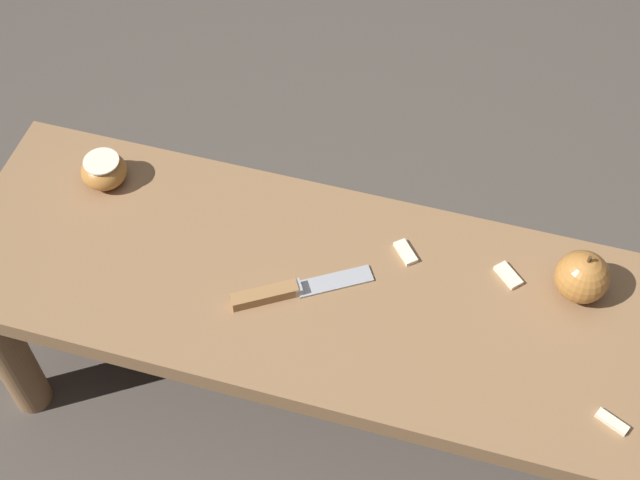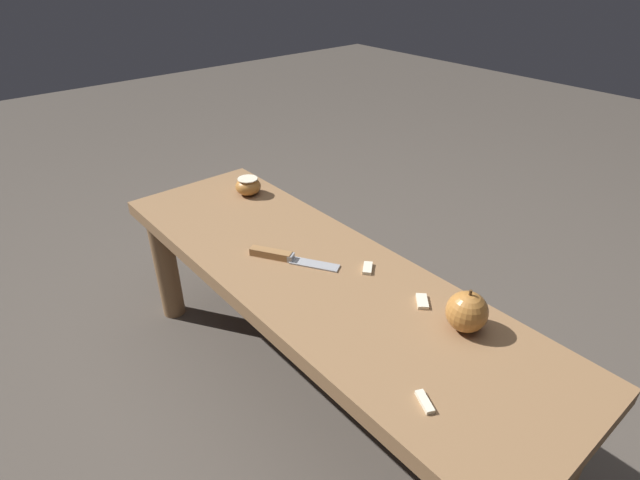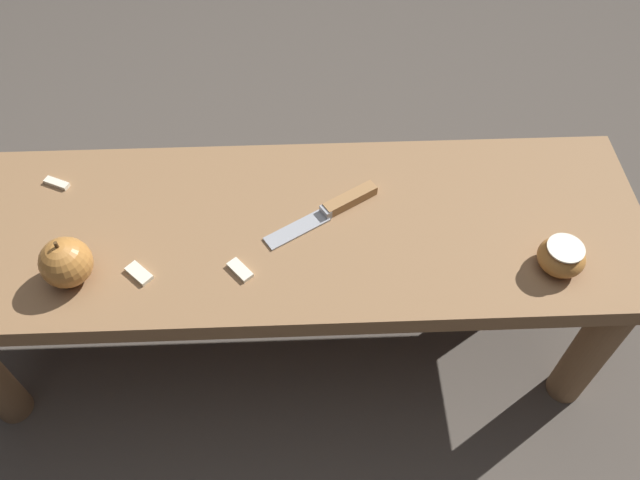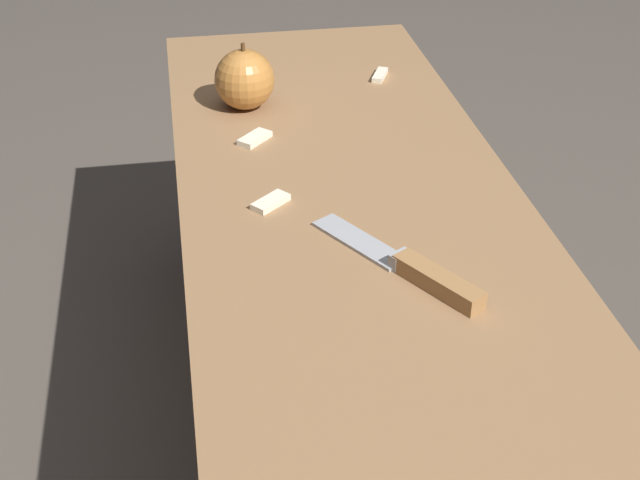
% 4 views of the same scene
% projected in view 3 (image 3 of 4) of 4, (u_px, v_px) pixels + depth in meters
% --- Properties ---
extents(ground_plane, '(8.00, 8.00, 0.00)m').
position_uv_depth(ground_plane, '(292.00, 338.00, 1.47)').
color(ground_plane, '#4C443D').
extents(wooden_bench, '(1.33, 0.42, 0.43)m').
position_uv_depth(wooden_bench, '(285.00, 250.00, 1.20)').
color(wooden_bench, olive).
rests_on(wooden_bench, ground_plane).
extents(knife, '(0.21, 0.15, 0.02)m').
position_uv_depth(knife, '(337.00, 206.00, 1.15)').
color(knife, '#9EA0A5').
rests_on(knife, wooden_bench).
extents(apple_whole, '(0.09, 0.09, 0.10)m').
position_uv_depth(apple_whole, '(66.00, 263.00, 1.03)').
color(apple_whole, '#B27233').
rests_on(apple_whole, wooden_bench).
extents(apple_cut, '(0.08, 0.08, 0.05)m').
position_uv_depth(apple_cut, '(561.00, 257.00, 1.05)').
color(apple_cut, '#B27233').
rests_on(apple_cut, wooden_bench).
extents(apple_slice_near_knife, '(0.05, 0.04, 0.01)m').
position_uv_depth(apple_slice_near_knife, '(57.00, 183.00, 1.19)').
color(apple_slice_near_knife, silver).
rests_on(apple_slice_near_knife, wooden_bench).
extents(apple_slice_center, '(0.05, 0.05, 0.01)m').
position_uv_depth(apple_slice_center, '(139.00, 273.00, 1.06)').
color(apple_slice_center, silver).
rests_on(apple_slice_center, wooden_bench).
extents(apple_slice_near_bowl, '(0.05, 0.05, 0.01)m').
position_uv_depth(apple_slice_near_bowl, '(240.00, 270.00, 1.07)').
color(apple_slice_near_bowl, silver).
rests_on(apple_slice_near_bowl, wooden_bench).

